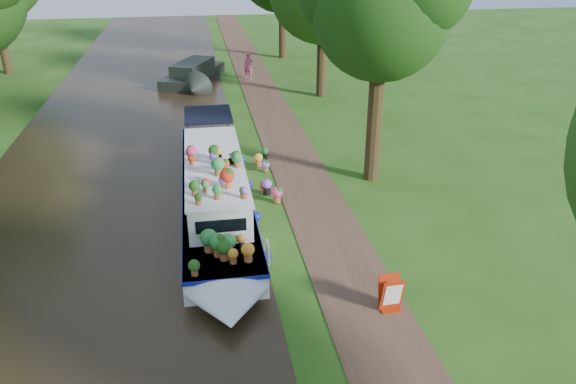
% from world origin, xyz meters
% --- Properties ---
extents(ground, '(100.00, 100.00, 0.00)m').
position_xyz_m(ground, '(0.00, 0.00, 0.00)').
color(ground, '#224B12').
rests_on(ground, ground).
extents(canal_water, '(10.00, 100.00, 0.02)m').
position_xyz_m(canal_water, '(-6.00, 0.00, 0.01)').
color(canal_water, black).
rests_on(canal_water, ground).
extents(towpath, '(2.20, 100.00, 0.03)m').
position_xyz_m(towpath, '(1.20, 0.00, 0.01)').
color(towpath, '#482F21').
rests_on(towpath, ground).
extents(plant_boat, '(2.29, 13.52, 2.25)m').
position_xyz_m(plant_boat, '(-2.25, 0.99, 0.85)').
color(plant_boat, silver).
rests_on(plant_boat, canal_water).
extents(tree_near_overhang, '(5.52, 5.28, 8.99)m').
position_xyz_m(tree_near_overhang, '(3.79, 3.06, 6.60)').
color(tree_near_overhang, black).
rests_on(tree_near_overhang, ground).
extents(second_boat, '(4.30, 7.37, 1.34)m').
position_xyz_m(second_boat, '(-2.75, 19.39, 0.54)').
color(second_boat, black).
rests_on(second_boat, canal_water).
extents(sandwich_board, '(0.59, 0.49, 0.93)m').
position_xyz_m(sandwich_board, '(1.80, -5.11, 0.45)').
color(sandwich_board, '#9E250B').
rests_on(sandwich_board, towpath).
extents(pedestrian_pink, '(0.68, 0.55, 1.62)m').
position_xyz_m(pedestrian_pink, '(0.77, 19.66, 0.84)').
color(pedestrian_pink, '#DE5BA7').
rests_on(pedestrian_pink, towpath).
extents(verge_plant, '(0.44, 0.40, 0.40)m').
position_xyz_m(verge_plant, '(-0.26, 5.00, 0.20)').
color(verge_plant, '#24651E').
rests_on(verge_plant, ground).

